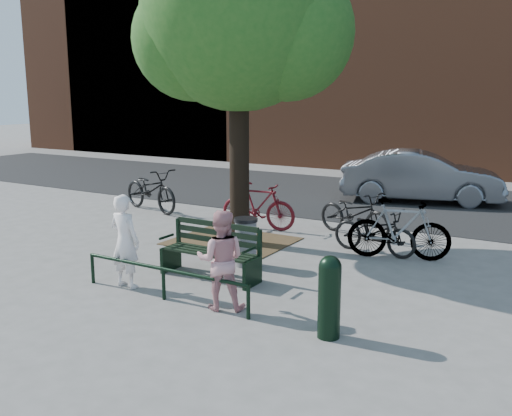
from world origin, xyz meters
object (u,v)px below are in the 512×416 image
Objects in this scene: park_bench at (212,249)px; person_left at (125,241)px; bollard at (329,294)px; litter_bin at (246,242)px; person_right at (221,260)px; parked_car at (421,177)px; bicycle_c at (355,213)px.

person_left reaches higher than park_bench.
bollard is 1.23× the size of litter_bin.
person_right is at bearing -179.70° from person_left.
litter_bin is 7.86m from parked_car.
litter_bin is 3.21m from bicycle_c.
person_right reaches higher than bicycle_c.
park_bench is 4.05m from bicycle_c.
bicycle_c is at bearing 107.85° from bollard.
person_right is 2.14m from litter_bin.
bicycle_c is at bearing 74.23° from litter_bin.
bicycle_c is at bearing 75.40° from park_bench.
bollard is at bearing -143.64° from bicycle_c.
person_right is at bearing -49.92° from park_bench.
person_left is at bearing -26.25° from person_right.
parked_car is (-1.49, 9.87, 0.15)m from bollard.
parked_car reaches higher than bicycle_c.
litter_bin is 0.20× the size of parked_car.
person_right is at bearing 175.78° from bollard.
litter_bin is (-0.80, 1.96, -0.28)m from person_right.
person_left is at bearing 151.63° from parked_car.
park_bench is at bearing -100.16° from litter_bin.
litter_bin is at bearing -177.27° from bicycle_c.
parked_car is at bearing -117.70° from person_right.
bollard reaches higher than litter_bin.
person_right is 5.06m from bicycle_c.
person_right is 9.75m from parked_car.
park_bench is 2.97m from bollard.
bicycle_c is (0.07, 5.05, -0.23)m from person_right.
bollard reaches higher than bicycle_c.
bicycle_c is at bearing -117.07° from person_right.
litter_bin is (-2.54, 2.09, -0.13)m from bollard.
park_bench is 1.50m from person_right.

